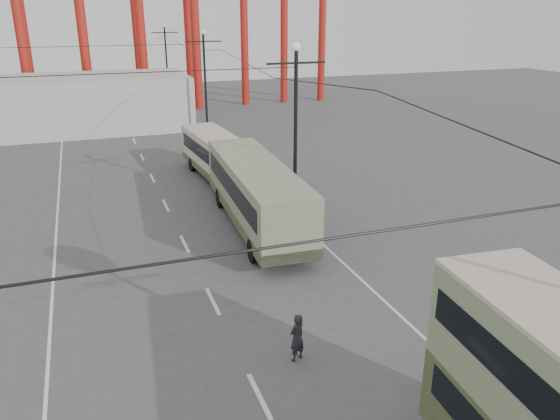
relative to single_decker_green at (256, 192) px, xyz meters
name	(u,v)px	position (x,y,z in m)	size (l,w,h in m)	color
road_markings	(175,218)	(-3.90, 2.74, -1.94)	(12.52, 120.00, 0.01)	silver
lamp_post_mid	(295,133)	(2.56, 1.03, 2.74)	(3.20, 0.44, 9.32)	black
lamp_post_far	(205,84)	(2.56, 23.03, 2.74)	(3.20, 0.44, 9.32)	black
lamp_post_distant	(167,63)	(2.56, 45.03, 2.74)	(3.20, 0.44, 9.32)	black
fairground_shed	(70,104)	(-9.04, 30.03, 0.56)	(22.00, 10.00, 5.00)	#ACABA6
single_decker_green	(256,192)	(0.00, 0.00, 0.00)	(3.40, 12.30, 3.44)	gray
single_decker_cream	(218,155)	(0.18, 9.22, -0.26)	(3.11, 9.75, 2.99)	#BCAF97
pedestrian	(297,338)	(-2.32, -11.64, -1.11)	(0.61, 0.40, 1.67)	black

